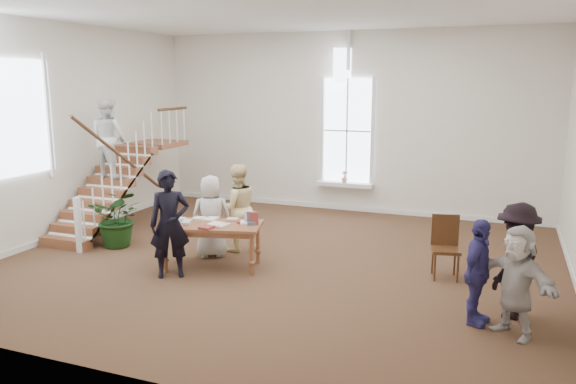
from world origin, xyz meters
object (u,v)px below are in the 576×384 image
at_px(person_yellow, 237,208).
at_px(woman_cluster_b, 516,261).
at_px(elderly_woman, 211,216).
at_px(woman_cluster_c, 516,281).
at_px(side_chair, 445,242).
at_px(woman_cluster_a, 478,272).
at_px(library_table, 212,228).
at_px(police_officer, 170,224).
at_px(floor_plant, 119,218).

height_order(person_yellow, woman_cluster_b, person_yellow).
relative_size(elderly_woman, woman_cluster_c, 1.05).
height_order(elderly_woman, side_chair, elderly_woman).
relative_size(person_yellow, woman_cluster_a, 1.16).
distance_m(library_table, woman_cluster_a, 4.59).
height_order(woman_cluster_b, woman_cluster_c, woman_cluster_b).
relative_size(elderly_woman, woman_cluster_b, 0.95).
bearing_deg(police_officer, woman_cluster_a, -35.07).
relative_size(elderly_woman, woman_cluster_a, 1.05).
xyz_separation_m(library_table, woman_cluster_a, (4.52, -0.76, 0.02)).
height_order(woman_cluster_b, floor_plant, woman_cluster_b).
relative_size(library_table, person_yellow, 1.10).
relative_size(woman_cluster_a, woman_cluster_c, 0.99).
height_order(person_yellow, woman_cluster_c, person_yellow).
xyz_separation_m(elderly_woman, woman_cluster_b, (5.35, -0.92, 0.04)).
bearing_deg(elderly_woman, person_yellow, -148.92).
distance_m(woman_cluster_b, side_chair, 1.76).
bearing_deg(police_officer, floor_plant, 116.04).
xyz_separation_m(woman_cluster_b, side_chair, (-1.09, 1.36, -0.23)).
bearing_deg(woman_cluster_c, woman_cluster_b, 129.36).
bearing_deg(side_chair, woman_cluster_c, -74.27).
xyz_separation_m(woman_cluster_a, floor_plant, (-6.92, 1.25, -0.15)).
xyz_separation_m(elderly_woman, woman_cluster_c, (5.35, -1.57, -0.03)).
xyz_separation_m(library_table, woman_cluster_b, (5.01, -0.31, 0.10)).
bearing_deg(woman_cluster_a, woman_cluster_b, -33.21).
bearing_deg(elderly_woman, woman_cluster_b, 142.33).
bearing_deg(woman_cluster_c, side_chair, 157.85).
relative_size(elderly_woman, person_yellow, 0.91).
xyz_separation_m(police_officer, floor_plant, (-1.95, 1.14, -0.33)).
distance_m(floor_plant, side_chair, 6.33).
height_order(woman_cluster_b, side_chair, woman_cluster_b).
relative_size(floor_plant, side_chair, 1.11).
bearing_deg(person_yellow, library_table, 50.21).
bearing_deg(floor_plant, side_chair, 5.04).
bearing_deg(elderly_woman, woman_cluster_c, 135.73).
bearing_deg(woman_cluster_b, floor_plant, -70.34).
bearing_deg(library_table, side_chair, -0.00).
xyz_separation_m(police_officer, woman_cluster_b, (5.45, 0.33, -0.09)).
relative_size(library_table, police_officer, 1.03).
bearing_deg(woman_cluster_c, person_yellow, -162.89).
relative_size(person_yellow, side_chair, 1.62).
relative_size(woman_cluster_c, floor_plant, 1.26).
height_order(police_officer, floor_plant, police_officer).
bearing_deg(woman_cluster_a, woman_cluster_c, -98.50).
bearing_deg(police_officer, person_yellow, 43.39).
distance_m(police_officer, woman_cluster_c, 5.46).
xyz_separation_m(elderly_woman, side_chair, (4.26, 0.44, -0.18)).
height_order(woman_cluster_a, floor_plant, woman_cluster_a).
height_order(library_table, woman_cluster_b, woman_cluster_b).
relative_size(library_table, elderly_woman, 1.21).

